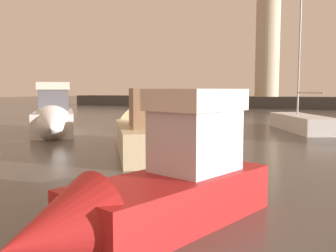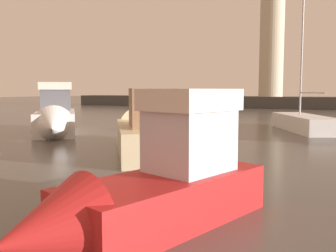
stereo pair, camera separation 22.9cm
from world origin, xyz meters
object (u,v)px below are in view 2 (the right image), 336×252
Objects in this scene: lighthouse at (272,39)px; motorboat_2 at (147,130)px; motorboat_1 at (55,118)px; mooring_buoy at (164,123)px; motorboat_3 at (146,188)px; sailboat_moored at (303,122)px.

lighthouse is 43.58m from motorboat_2.
motorboat_1 reaches higher than mooring_buoy.
motorboat_2 reaches higher than mooring_buoy.
lighthouse reaches higher than motorboat_3.
motorboat_1 is 0.82× the size of sailboat_moored.
lighthouse reaches higher than sailboat_moored.
motorboat_1 is 6.86m from mooring_buoy.
motorboat_1 is 1.26× the size of motorboat_3.
motorboat_2 is 1.45× the size of motorboat_3.
motorboat_3 is 17.45m from mooring_buoy.
lighthouse is 41.59m from motorboat_1.
lighthouse is at bearing 80.98° from motorboat_1.
sailboat_moored is 9.33m from mooring_buoy.
motorboat_3 is at bearing -93.54° from sailboat_moored.
sailboat_moored is (6.01, 11.08, -0.29)m from motorboat_2.
motorboat_3 is at bearing -66.12° from mooring_buoy.
motorboat_2 reaches higher than motorboat_3.
lighthouse is 2.04× the size of motorboat_2.
motorboat_2 is at bearing -88.34° from lighthouse.
sailboat_moored is at bearing 27.05° from mooring_buoy.
sailboat_moored reaches higher than motorboat_1.
sailboat_moored reaches higher than motorboat_3.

